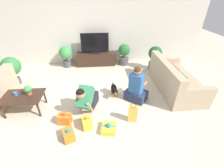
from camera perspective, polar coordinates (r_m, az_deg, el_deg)
name	(u,v)px	position (r m, az deg, el deg)	size (l,w,h in m)	color
ground_plane	(89,105)	(3.83, -8.73, -7.85)	(16.00, 16.00, 0.00)	beige
wall_back	(89,28)	(5.69, -8.75, 20.34)	(8.40, 0.06, 2.60)	beige
sofa_right	(174,80)	(4.56, 22.48, 1.41)	(0.93, 1.91, 0.83)	tan
coffee_table	(23,98)	(3.97, -30.87, -4.51)	(0.88, 0.60, 0.41)	#382319
tv_console	(96,59)	(5.74, -6.18, 9.45)	(1.42, 0.39, 0.47)	#382319
tv	(95,44)	(5.55, -6.52, 14.75)	(0.98, 0.20, 0.72)	black
potted_plant_back_right	(124,53)	(5.69, 4.64, 11.52)	(0.42, 0.42, 0.78)	#4C4C51
potted_plant_corner_right	(155,56)	(5.49, 15.96, 10.08)	(0.46, 0.46, 0.83)	#336B84
potted_plant_corner_left	(11,67)	(5.23, -33.99, 5.27)	(0.53, 0.53, 0.85)	#4C4C51
potted_plant_back_left	(66,54)	(5.73, -17.16, 10.73)	(0.46, 0.46, 0.77)	#4C4C51
person_kneeling	(87,98)	(3.50, -9.55, -5.33)	(0.54, 0.82, 0.78)	#23232D
person_sitting	(136,88)	(3.82, 9.21, -1.69)	(0.66, 0.64, 0.96)	#283351
dog	(114,89)	(3.96, 0.82, -2.04)	(0.17, 0.56, 0.33)	black
gift_box_a	(109,128)	(3.18, -1.25, -16.39)	(0.34, 0.36, 0.18)	yellow
gift_box_b	(69,135)	(3.14, -16.20, -18.01)	(0.30, 0.34, 0.24)	orange
gift_box_c	(65,119)	(3.42, -17.57, -12.52)	(0.29, 0.23, 0.29)	orange
gift_box_d	(87,123)	(3.24, -9.58, -14.34)	(0.24, 0.28, 0.29)	yellow
gift_bag_a	(133,114)	(3.28, 7.91, -11.09)	(0.21, 0.15, 0.44)	#E5B74C
mug	(16,94)	(4.01, -32.81, -3.18)	(0.12, 0.08, 0.09)	#386BAD
tabletop_plant	(28,90)	(3.87, -29.38, -1.92)	(0.17, 0.17, 0.22)	#A36042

